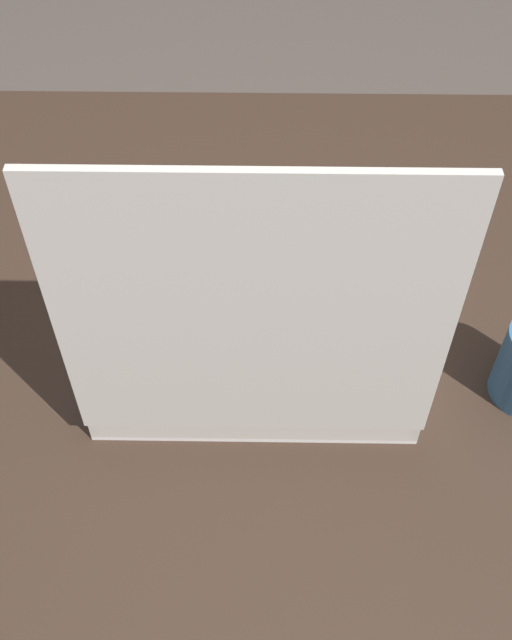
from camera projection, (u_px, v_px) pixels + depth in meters
name	position (u px, v px, depth m)	size (l,w,h in m)	color
ground_plane	(277.00, 542.00, 1.48)	(8.00, 8.00, 0.00)	#564C44
dining_table	(286.00, 350.00, 1.01)	(1.00, 0.93, 0.71)	#38281E
donut_box	(257.00, 323.00, 0.83)	(0.35, 0.32, 0.37)	white
paper_napkin	(202.00, 191.00, 1.07)	(0.13, 0.10, 0.01)	#CC4C47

